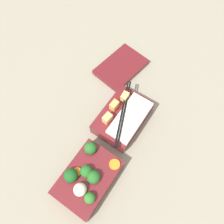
{
  "coord_description": "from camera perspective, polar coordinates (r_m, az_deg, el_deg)",
  "views": [
    {
      "loc": [
        -0.16,
        -0.1,
        0.64
      ],
      "look_at": [
        0.08,
        0.06,
        0.05
      ],
      "focal_mm": 35.0,
      "sensor_mm": 36.0,
      "label": 1
    }
  ],
  "objects": [
    {
      "name": "bento_tray_rice",
      "position": [
        0.67,
        2.92,
        -1.36
      ],
      "size": [
        0.21,
        0.12,
        0.07
      ],
      "color": "maroon",
      "rests_on": "ground_plane"
    },
    {
      "name": "ground_plane",
      "position": [
        0.66,
        0.11,
        -9.62
      ],
      "size": [
        3.0,
        3.0,
        0.0
      ],
      "primitive_type": "plane",
      "color": "gray"
    },
    {
      "name": "bento_tray_vegetable",
      "position": [
        0.62,
        -6.41,
        -16.63
      ],
      "size": [
        0.18,
        0.12,
        0.08
      ],
      "color": "maroon",
      "rests_on": "ground_plane"
    },
    {
      "name": "bento_lid",
      "position": [
        0.79,
        2.38,
        11.65
      ],
      "size": [
        0.19,
        0.14,
        0.02
      ],
      "primitive_type": "cube",
      "rotation": [
        0.0,
        0.0,
        -0.16
      ],
      "color": "maroon",
      "rests_on": "ground_plane"
    }
  ]
}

